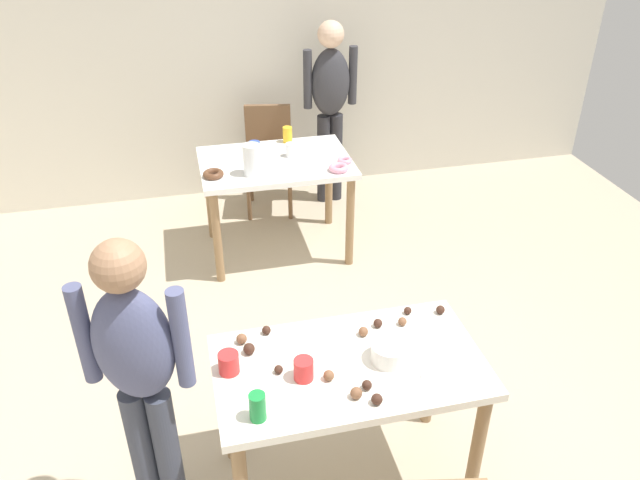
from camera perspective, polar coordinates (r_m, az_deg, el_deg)
The scene contains 33 objects.
ground_plane at distance 3.39m, azimuth 3.36°, elevation -19.02°, with size 6.40×6.40×0.00m, color tan.
wall_back at distance 5.46m, azimuth -6.06°, elevation 17.36°, with size 6.40×0.10×2.60m, color beige.
dining_table_near at distance 2.84m, azimuth 2.62°, elevation -12.76°, with size 1.16×0.65×0.75m.
dining_table_far at distance 4.60m, azimuth -4.01°, elevation 5.95°, with size 1.07×0.75×0.75m.
chair_far_table at distance 5.32m, azimuth -4.67°, elevation 7.91°, with size 0.47×0.47×0.87m.
person_girl_near at distance 2.64m, azimuth -16.06°, elevation -11.19°, with size 0.45×0.29×1.47m.
person_adult_far at distance 5.26m, azimuth 0.93°, elevation 12.71°, with size 0.45×0.22×1.54m.
mixing_bowl at distance 2.76m, azimuth 6.37°, elevation -10.03°, with size 0.17×0.17×0.09m, color white.
soda_can at distance 2.50m, azimuth -5.66°, elevation -14.77°, with size 0.07×0.07×0.12m, color #198438.
fork_near at distance 2.75m, azimuth 10.76°, elevation -11.78°, with size 0.17×0.02×0.01m, color silver.
cup_near_0 at distance 2.71m, azimuth -8.25°, elevation -10.94°, with size 0.09×0.09×0.10m, color red.
cup_near_1 at distance 2.66m, azimuth -1.49°, elevation -11.61°, with size 0.08×0.08×0.10m, color red.
cake_ball_0 at distance 2.58m, azimuth 5.17°, elevation -14.15°, with size 0.05×0.05×0.05m, color #3D2319.
cake_ball_1 at distance 2.71m, azimuth -3.77°, elevation -11.60°, with size 0.04×0.04×0.04m, color #3D2319.
cake_ball_2 at distance 2.94m, azimuth 5.25°, elevation -7.50°, with size 0.04×0.04×0.04m, color #3D2319.
cake_ball_3 at distance 2.60m, azimuth 3.30°, elevation -13.64°, with size 0.05×0.05×0.05m, color brown.
cake_ball_4 at distance 3.04m, azimuth 7.93°, elevation -6.34°, with size 0.04×0.04×0.04m, color #3D2319.
cake_ball_5 at distance 2.67m, azimuth 0.80°, elevation -12.15°, with size 0.05×0.05×0.05m, color brown.
cake_ball_6 at distance 2.86m, azimuth -7.10°, elevation -8.85°, with size 0.05×0.05×0.05m, color brown.
cake_ball_7 at distance 2.80m, azimuth -6.43°, elevation -9.74°, with size 0.05×0.05×0.05m, color #3D2319.
cake_ball_8 at distance 2.89m, azimuth 3.94°, elevation -8.25°, with size 0.04×0.04×0.04m, color brown.
cake_ball_9 at distance 2.64m, azimuth 4.26°, elevation -12.94°, with size 0.04×0.04×0.04m, color #3D2319.
cake_ball_10 at distance 2.96m, azimuth 7.46°, elevation -7.31°, with size 0.04×0.04×0.04m, color brown.
cake_ball_11 at distance 2.90m, azimuth -4.87°, elevation -8.13°, with size 0.04×0.04×0.04m, color #3D2319.
cake_ball_12 at distance 3.06m, azimuth 10.83°, elevation -6.21°, with size 0.04×0.04×0.04m, color #3D2319.
pitcher_far at distance 4.31m, azimuth -6.19°, elevation 7.22°, with size 0.12×0.12×0.22m, color white.
cup_far_0 at distance 4.83m, azimuth -2.95°, elevation 9.50°, with size 0.07×0.07×0.12m, color yellow.
cup_far_1 at distance 4.59m, azimuth -5.93°, elevation 8.14°, with size 0.08×0.08×0.12m, color #3351B2.
cup_far_2 at distance 4.59m, azimuth -2.63°, elevation 8.15°, with size 0.08×0.08×0.10m, color white.
donut_far_0 at distance 4.35m, azimuth -9.62°, elevation 5.90°, with size 0.14×0.14×0.04m, color brown.
donut_far_1 at distance 4.38m, azimuth 1.70°, elevation 6.54°, with size 0.14×0.14×0.04m, color pink.
donut_far_2 at distance 4.51m, azimuth 2.26°, elevation 7.22°, with size 0.11×0.11×0.03m, color pink.
donut_far_3 at distance 4.75m, azimuth -6.18°, elevation 8.43°, with size 0.12×0.12×0.04m, color gold.
Camera 1 is at (-0.68, -2.05, 2.61)m, focal length 35.40 mm.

